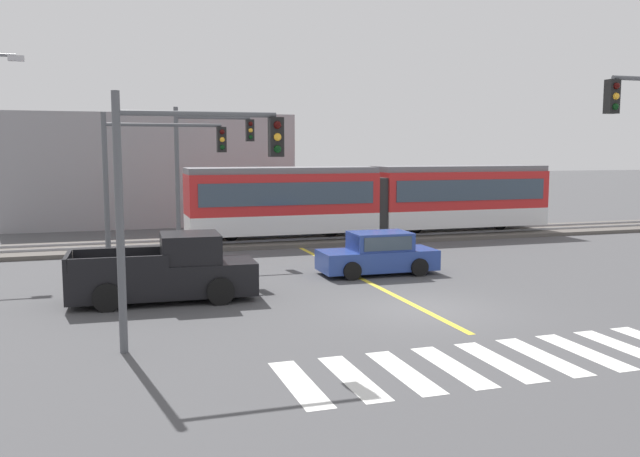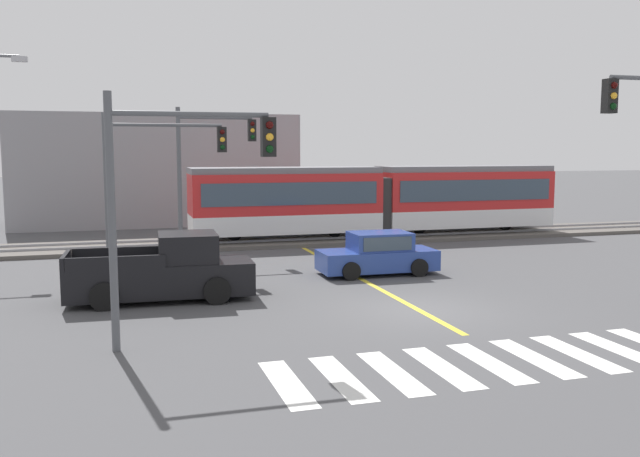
# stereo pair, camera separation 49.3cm
# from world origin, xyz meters

# --- Properties ---
(ground_plane) EXTENTS (200.00, 200.00, 0.00)m
(ground_plane) POSITION_xyz_m (0.00, 0.00, 0.00)
(ground_plane) COLOR #474749
(track_bed) EXTENTS (120.00, 4.00, 0.18)m
(track_bed) POSITION_xyz_m (0.00, 14.40, 0.09)
(track_bed) COLOR #56514C
(track_bed) RESTS_ON ground
(rail_near) EXTENTS (120.00, 0.08, 0.10)m
(rail_near) POSITION_xyz_m (0.00, 13.68, 0.23)
(rail_near) COLOR #939399
(rail_near) RESTS_ON track_bed
(rail_far) EXTENTS (120.00, 0.08, 0.10)m
(rail_far) POSITION_xyz_m (0.00, 15.12, 0.23)
(rail_far) COLOR #939399
(rail_far) RESTS_ON track_bed
(light_rail_tram) EXTENTS (18.50, 2.64, 3.43)m
(light_rail_tram) POSITION_xyz_m (4.39, 14.39, 2.05)
(light_rail_tram) COLOR silver
(light_rail_tram) RESTS_ON track_bed
(crosswalk_stripe_0) EXTENTS (0.58, 2.80, 0.01)m
(crosswalk_stripe_0) POSITION_xyz_m (-4.95, -4.73, 0.00)
(crosswalk_stripe_0) COLOR silver
(crosswalk_stripe_0) RESTS_ON ground
(crosswalk_stripe_1) EXTENTS (0.58, 2.80, 0.01)m
(crosswalk_stripe_1) POSITION_xyz_m (-3.85, -4.72, 0.00)
(crosswalk_stripe_1) COLOR silver
(crosswalk_stripe_1) RESTS_ON ground
(crosswalk_stripe_2) EXTENTS (0.58, 2.80, 0.01)m
(crosswalk_stripe_2) POSITION_xyz_m (-2.75, -4.71, 0.00)
(crosswalk_stripe_2) COLOR silver
(crosswalk_stripe_2) RESTS_ON ground
(crosswalk_stripe_3) EXTENTS (0.58, 2.80, 0.01)m
(crosswalk_stripe_3) POSITION_xyz_m (-1.65, -4.70, 0.00)
(crosswalk_stripe_3) COLOR silver
(crosswalk_stripe_3) RESTS_ON ground
(crosswalk_stripe_4) EXTENTS (0.58, 2.80, 0.01)m
(crosswalk_stripe_4) POSITION_xyz_m (-0.55, -4.69, 0.00)
(crosswalk_stripe_4) COLOR silver
(crosswalk_stripe_4) RESTS_ON ground
(crosswalk_stripe_5) EXTENTS (0.58, 2.80, 0.01)m
(crosswalk_stripe_5) POSITION_xyz_m (0.55, -4.68, 0.00)
(crosswalk_stripe_5) COLOR silver
(crosswalk_stripe_5) RESTS_ON ground
(crosswalk_stripe_6) EXTENTS (0.58, 2.80, 0.01)m
(crosswalk_stripe_6) POSITION_xyz_m (1.65, -4.67, 0.00)
(crosswalk_stripe_6) COLOR silver
(crosswalk_stripe_6) RESTS_ON ground
(crosswalk_stripe_7) EXTENTS (0.58, 2.80, 0.01)m
(crosswalk_stripe_7) POSITION_xyz_m (2.75, -4.66, 0.00)
(crosswalk_stripe_7) COLOR silver
(crosswalk_stripe_7) RESTS_ON ground
(lane_centre_line) EXTENTS (0.20, 15.08, 0.01)m
(lane_centre_line) POSITION_xyz_m (0.00, 4.86, 0.00)
(lane_centre_line) COLOR gold
(lane_centre_line) RESTS_ON ground
(sedan_crossing) EXTENTS (4.22, 1.96, 1.52)m
(sedan_crossing) POSITION_xyz_m (0.89, 5.47, 0.70)
(sedan_crossing) COLOR #284293
(sedan_crossing) RESTS_ON ground
(pickup_truck) EXTENTS (5.47, 2.39, 1.98)m
(pickup_truck) POSITION_xyz_m (-6.70, 3.37, 0.84)
(pickup_truck) COLOR black
(pickup_truck) RESTS_ON ground
(traffic_light_far_left) EXTENTS (3.25, 0.38, 6.15)m
(traffic_light_far_left) POSITION_xyz_m (-4.53, 10.97, 4.03)
(traffic_light_far_left) COLOR #515459
(traffic_light_far_left) RESTS_ON ground
(traffic_light_near_left) EXTENTS (3.75, 0.38, 5.72)m
(traffic_light_near_left) POSITION_xyz_m (-6.81, -1.61, 3.78)
(traffic_light_near_left) COLOR #515459
(traffic_light_near_left) RESTS_ON ground
(traffic_light_mid_left) EXTENTS (4.25, 0.38, 5.72)m
(traffic_light_mid_left) POSITION_xyz_m (-6.86, 7.48, 3.83)
(traffic_light_mid_left) COLOR #515459
(traffic_light_mid_left) RESTS_ON ground
(building_backdrop_far) EXTENTS (16.25, 6.00, 6.47)m
(building_backdrop_far) POSITION_xyz_m (-5.72, 25.02, 3.24)
(building_backdrop_far) COLOR gray
(building_backdrop_far) RESTS_ON ground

